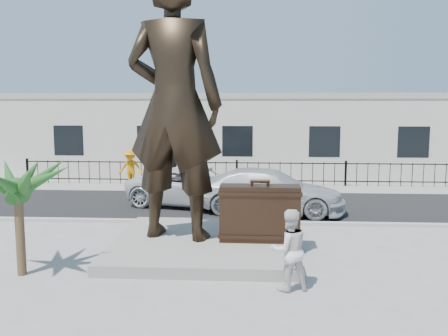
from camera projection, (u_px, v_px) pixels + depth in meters
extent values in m
plane|color=#9E9991|center=(219.00, 266.00, 12.91)|extent=(100.00, 100.00, 0.00)
cube|color=black|center=(233.00, 204.00, 20.83)|extent=(40.00, 7.00, 0.01)
cube|color=#A5A399|center=(228.00, 222.00, 17.36)|extent=(40.00, 0.25, 0.12)
cube|color=#9E9991|center=(236.00, 187.00, 24.78)|extent=(40.00, 2.50, 0.02)
cube|color=gray|center=(206.00, 244.00, 14.41)|extent=(5.20, 5.20, 0.30)
cube|color=black|center=(237.00, 173.00, 25.50)|extent=(22.00, 0.10, 1.20)
cube|color=silver|center=(239.00, 137.00, 29.45)|extent=(28.00, 7.00, 4.40)
imported|color=black|center=(174.00, 104.00, 14.10)|extent=(3.13, 2.37, 7.72)
cube|color=black|center=(260.00, 213.00, 14.12)|extent=(2.26, 0.74, 1.58)
imported|color=silver|center=(289.00, 250.00, 11.15)|extent=(1.07, 0.94, 1.86)
imported|color=silver|center=(197.00, 187.00, 20.36)|extent=(6.09, 3.89, 1.56)
imported|color=#B4B6B9|center=(269.00, 191.00, 19.08)|extent=(6.02, 3.18, 1.66)
imported|color=orange|center=(131.00, 168.00, 24.80)|extent=(1.24, 0.74, 1.88)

